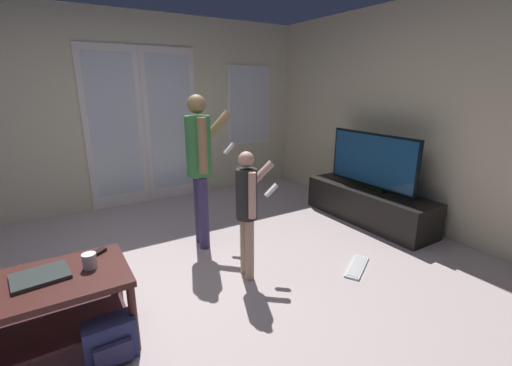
{
  "coord_description": "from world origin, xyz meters",
  "views": [
    {
      "loc": [
        -0.68,
        -2.32,
        1.63
      ],
      "look_at": [
        0.85,
        0.16,
        0.78
      ],
      "focal_mm": 24.0,
      "sensor_mm": 36.0,
      "label": 1
    }
  ],
  "objects_px": {
    "coffee_table": "(40,302)",
    "dvd_remote_slim": "(95,254)",
    "person_child": "(248,204)",
    "loose_keyboard": "(357,267)",
    "tv_stand": "(368,205)",
    "flat_screen_tv": "(372,161)",
    "backpack": "(110,341)",
    "laptop_closed": "(40,276)",
    "person_adult": "(200,159)",
    "cup_near_edge": "(89,261)"
  },
  "relations": [
    {
      "from": "person_adult",
      "to": "loose_keyboard",
      "type": "relative_size",
      "value": 3.44
    },
    {
      "from": "cup_near_edge",
      "to": "flat_screen_tv",
      "type": "bearing_deg",
      "value": 7.82
    },
    {
      "from": "person_adult",
      "to": "tv_stand",
      "type": "bearing_deg",
      "value": -13.1
    },
    {
      "from": "coffee_table",
      "to": "dvd_remote_slim",
      "type": "xyz_separation_m",
      "value": [
        0.34,
        0.18,
        0.15
      ]
    },
    {
      "from": "person_adult",
      "to": "laptop_closed",
      "type": "bearing_deg",
      "value": -148.73
    },
    {
      "from": "person_child",
      "to": "backpack",
      "type": "xyz_separation_m",
      "value": [
        -1.2,
        -0.38,
        -0.54
      ]
    },
    {
      "from": "person_adult",
      "to": "laptop_closed",
      "type": "height_order",
      "value": "person_adult"
    },
    {
      "from": "backpack",
      "to": "laptop_closed",
      "type": "height_order",
      "value": "laptop_closed"
    },
    {
      "from": "backpack",
      "to": "dvd_remote_slim",
      "type": "xyz_separation_m",
      "value": [
        0.01,
        0.43,
        0.38
      ]
    },
    {
      "from": "person_child",
      "to": "dvd_remote_slim",
      "type": "bearing_deg",
      "value": 177.63
    },
    {
      "from": "cup_near_edge",
      "to": "loose_keyboard",
      "type": "bearing_deg",
      "value": -8.2
    },
    {
      "from": "loose_keyboard",
      "to": "cup_near_edge",
      "type": "xyz_separation_m",
      "value": [
        -2.14,
        0.31,
        0.54
      ]
    },
    {
      "from": "person_adult",
      "to": "person_child",
      "type": "relative_size",
      "value": 1.38
    },
    {
      "from": "cup_near_edge",
      "to": "tv_stand",
      "type": "bearing_deg",
      "value": 7.75
    },
    {
      "from": "person_child",
      "to": "cup_near_edge",
      "type": "xyz_separation_m",
      "value": [
        -1.23,
        -0.11,
        -0.12
      ]
    },
    {
      "from": "person_adult",
      "to": "laptop_closed",
      "type": "xyz_separation_m",
      "value": [
        -1.41,
        -0.86,
        -0.4
      ]
    },
    {
      "from": "laptop_closed",
      "to": "dvd_remote_slim",
      "type": "bearing_deg",
      "value": 16.16
    },
    {
      "from": "flat_screen_tv",
      "to": "backpack",
      "type": "height_order",
      "value": "flat_screen_tv"
    },
    {
      "from": "flat_screen_tv",
      "to": "backpack",
      "type": "bearing_deg",
      "value": -167.18
    },
    {
      "from": "coffee_table",
      "to": "dvd_remote_slim",
      "type": "distance_m",
      "value": 0.41
    },
    {
      "from": "flat_screen_tv",
      "to": "cup_near_edge",
      "type": "relative_size",
      "value": 12.54
    },
    {
      "from": "person_adult",
      "to": "backpack",
      "type": "xyz_separation_m",
      "value": [
        -1.11,
        -1.16,
        -0.79
      ]
    },
    {
      "from": "coffee_table",
      "to": "loose_keyboard",
      "type": "relative_size",
      "value": 2.28
    },
    {
      "from": "flat_screen_tv",
      "to": "cup_near_edge",
      "type": "bearing_deg",
      "value": -172.18
    },
    {
      "from": "person_child",
      "to": "flat_screen_tv",
      "type": "bearing_deg",
      "value": 9.54
    },
    {
      "from": "person_child",
      "to": "loose_keyboard",
      "type": "distance_m",
      "value": 1.2
    },
    {
      "from": "coffee_table",
      "to": "flat_screen_tv",
      "type": "distance_m",
      "value": 3.46
    },
    {
      "from": "dvd_remote_slim",
      "to": "laptop_closed",
      "type": "bearing_deg",
      "value": 165.16
    },
    {
      "from": "coffee_table",
      "to": "person_adult",
      "type": "distance_m",
      "value": 1.78
    },
    {
      "from": "tv_stand",
      "to": "cup_near_edge",
      "type": "height_order",
      "value": "cup_near_edge"
    },
    {
      "from": "loose_keyboard",
      "to": "person_adult",
      "type": "bearing_deg",
      "value": 130.03
    },
    {
      "from": "backpack",
      "to": "laptop_closed",
      "type": "relative_size",
      "value": 0.98
    },
    {
      "from": "coffee_table",
      "to": "loose_keyboard",
      "type": "distance_m",
      "value": 2.48
    },
    {
      "from": "loose_keyboard",
      "to": "dvd_remote_slim",
      "type": "distance_m",
      "value": 2.21
    },
    {
      "from": "tv_stand",
      "to": "laptop_closed",
      "type": "bearing_deg",
      "value": -173.31
    },
    {
      "from": "tv_stand",
      "to": "flat_screen_tv",
      "type": "height_order",
      "value": "flat_screen_tv"
    },
    {
      "from": "backpack",
      "to": "coffee_table",
      "type": "bearing_deg",
      "value": 141.98
    },
    {
      "from": "laptop_closed",
      "to": "dvd_remote_slim",
      "type": "height_order",
      "value": "laptop_closed"
    },
    {
      "from": "backpack",
      "to": "cup_near_edge",
      "type": "xyz_separation_m",
      "value": [
        -0.03,
        0.27,
        0.42
      ]
    },
    {
      "from": "backpack",
      "to": "laptop_closed",
      "type": "xyz_separation_m",
      "value": [
        -0.3,
        0.3,
        0.38
      ]
    },
    {
      "from": "loose_keyboard",
      "to": "dvd_remote_slim",
      "type": "relative_size",
      "value": 2.63
    },
    {
      "from": "coffee_table",
      "to": "dvd_remote_slim",
      "type": "height_order",
      "value": "dvd_remote_slim"
    },
    {
      "from": "coffee_table",
      "to": "dvd_remote_slim",
      "type": "relative_size",
      "value": 5.98
    },
    {
      "from": "person_adult",
      "to": "backpack",
      "type": "distance_m",
      "value": 1.79
    },
    {
      "from": "flat_screen_tv",
      "to": "laptop_closed",
      "type": "distance_m",
      "value": 3.42
    },
    {
      "from": "person_child",
      "to": "dvd_remote_slim",
      "type": "relative_size",
      "value": 6.54
    },
    {
      "from": "loose_keyboard",
      "to": "backpack",
      "type": "bearing_deg",
      "value": 179.04
    },
    {
      "from": "person_adult",
      "to": "person_child",
      "type": "height_order",
      "value": "person_adult"
    },
    {
      "from": "flat_screen_tv",
      "to": "laptop_closed",
      "type": "relative_size",
      "value": 3.95
    },
    {
      "from": "flat_screen_tv",
      "to": "dvd_remote_slim",
      "type": "relative_size",
      "value": 7.13
    }
  ]
}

